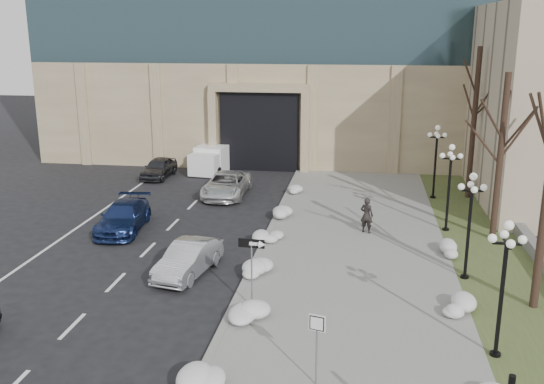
{
  "coord_description": "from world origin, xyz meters",
  "views": [
    {
      "loc": [
        3.69,
        -12.73,
        10.47
      ],
      "look_at": [
        -0.17,
        12.88,
        3.5
      ],
      "focal_mm": 40.0,
      "sensor_mm": 36.0,
      "label": 1
    }
  ],
  "objects_px": {
    "car_e": "(159,168)",
    "lamppost_a": "(504,271)",
    "keep_sign": "(317,335)",
    "car_d": "(226,185)",
    "lamppost_c": "(450,176)",
    "car_c": "(123,217)",
    "lamppost_b": "(470,212)",
    "pedestrian": "(367,215)",
    "car_b": "(188,259)",
    "lamppost_d": "(436,152)",
    "one_way_sign": "(256,252)",
    "box_truck": "(216,157)"
  },
  "relations": [
    {
      "from": "car_d",
      "to": "keep_sign",
      "type": "bearing_deg",
      "value": -70.82
    },
    {
      "from": "one_way_sign",
      "to": "car_e",
      "type": "bearing_deg",
      "value": 122.77
    },
    {
      "from": "car_e",
      "to": "one_way_sign",
      "type": "relative_size",
      "value": 1.49
    },
    {
      "from": "keep_sign",
      "to": "lamppost_b",
      "type": "distance_m",
      "value": 10.81
    },
    {
      "from": "keep_sign",
      "to": "lamppost_a",
      "type": "xyz_separation_m",
      "value": [
        5.7,
        2.59,
        1.31
      ]
    },
    {
      "from": "lamppost_b",
      "to": "lamppost_d",
      "type": "distance_m",
      "value": 13.0
    },
    {
      "from": "car_e",
      "to": "lamppost_a",
      "type": "relative_size",
      "value": 0.9
    },
    {
      "from": "pedestrian",
      "to": "lamppost_c",
      "type": "height_order",
      "value": "lamppost_c"
    },
    {
      "from": "box_truck",
      "to": "lamppost_d",
      "type": "relative_size",
      "value": 1.35
    },
    {
      "from": "box_truck",
      "to": "lamppost_b",
      "type": "xyz_separation_m",
      "value": [
        15.69,
        -19.33,
        2.12
      ]
    },
    {
      "from": "car_c",
      "to": "car_e",
      "type": "bearing_deg",
      "value": 93.9
    },
    {
      "from": "pedestrian",
      "to": "box_truck",
      "type": "distance_m",
      "value": 18.05
    },
    {
      "from": "keep_sign",
      "to": "box_truck",
      "type": "bearing_deg",
      "value": 124.33
    },
    {
      "from": "car_b",
      "to": "lamppost_b",
      "type": "height_order",
      "value": "lamppost_b"
    },
    {
      "from": "box_truck",
      "to": "lamppost_a",
      "type": "bearing_deg",
      "value": -51.95
    },
    {
      "from": "keep_sign",
      "to": "one_way_sign",
      "type": "bearing_deg",
      "value": 133.6
    },
    {
      "from": "car_d",
      "to": "lamppost_b",
      "type": "distance_m",
      "value": 17.84
    },
    {
      "from": "car_e",
      "to": "lamppost_a",
      "type": "bearing_deg",
      "value": -48.12
    },
    {
      "from": "lamppost_a",
      "to": "lamppost_d",
      "type": "bearing_deg",
      "value": 90.0
    },
    {
      "from": "one_way_sign",
      "to": "lamppost_b",
      "type": "relative_size",
      "value": 0.6
    },
    {
      "from": "car_e",
      "to": "lamppost_c",
      "type": "distance_m",
      "value": 21.55
    },
    {
      "from": "car_d",
      "to": "lamppost_c",
      "type": "relative_size",
      "value": 1.15
    },
    {
      "from": "keep_sign",
      "to": "lamppost_d",
      "type": "distance_m",
      "value": 22.85
    },
    {
      "from": "keep_sign",
      "to": "lamppost_a",
      "type": "height_order",
      "value": "lamppost_a"
    },
    {
      "from": "lamppost_a",
      "to": "lamppost_b",
      "type": "bearing_deg",
      "value": 90.0
    },
    {
      "from": "keep_sign",
      "to": "lamppost_b",
      "type": "height_order",
      "value": "lamppost_b"
    },
    {
      "from": "car_d",
      "to": "lamppost_a",
      "type": "bearing_deg",
      "value": -54.75
    },
    {
      "from": "lamppost_a",
      "to": "car_e",
      "type": "bearing_deg",
      "value": 130.35
    },
    {
      "from": "car_e",
      "to": "one_way_sign",
      "type": "distance_m",
      "value": 22.97
    },
    {
      "from": "car_b",
      "to": "keep_sign",
      "type": "height_order",
      "value": "keep_sign"
    },
    {
      "from": "pedestrian",
      "to": "keep_sign",
      "type": "distance_m",
      "value": 14.59
    },
    {
      "from": "car_b",
      "to": "car_c",
      "type": "relative_size",
      "value": 0.84
    },
    {
      "from": "car_d",
      "to": "one_way_sign",
      "type": "bearing_deg",
      "value": -73.82
    },
    {
      "from": "lamppost_c",
      "to": "lamppost_d",
      "type": "bearing_deg",
      "value": 90.0
    },
    {
      "from": "lamppost_b",
      "to": "car_d",
      "type": "bearing_deg",
      "value": 138.12
    },
    {
      "from": "keep_sign",
      "to": "pedestrian",
      "type": "bearing_deg",
      "value": 99.09
    },
    {
      "from": "one_way_sign",
      "to": "keep_sign",
      "type": "height_order",
      "value": "one_way_sign"
    },
    {
      "from": "lamppost_d",
      "to": "car_b",
      "type": "bearing_deg",
      "value": -130.17
    },
    {
      "from": "car_d",
      "to": "box_truck",
      "type": "bearing_deg",
      "value": 108.05
    },
    {
      "from": "car_d",
      "to": "pedestrian",
      "type": "height_order",
      "value": "pedestrian"
    },
    {
      "from": "car_b",
      "to": "lamppost_b",
      "type": "xyz_separation_m",
      "value": [
        11.96,
        1.16,
        2.35
      ]
    },
    {
      "from": "lamppost_a",
      "to": "lamppost_d",
      "type": "xyz_separation_m",
      "value": [
        0.0,
        19.5,
        0.0
      ]
    },
    {
      "from": "car_e",
      "to": "lamppost_a",
      "type": "height_order",
      "value": "lamppost_a"
    },
    {
      "from": "car_d",
      "to": "lamppost_c",
      "type": "xyz_separation_m",
      "value": [
        13.17,
        -5.31,
        2.31
      ]
    },
    {
      "from": "car_d",
      "to": "lamppost_c",
      "type": "bearing_deg",
      "value": -22.44
    },
    {
      "from": "car_c",
      "to": "one_way_sign",
      "type": "bearing_deg",
      "value": -49.84
    },
    {
      "from": "car_c",
      "to": "lamppost_b",
      "type": "xyz_separation_m",
      "value": [
        17.11,
        -4.22,
        2.32
      ]
    },
    {
      "from": "keep_sign",
      "to": "lamppost_a",
      "type": "relative_size",
      "value": 0.51
    },
    {
      "from": "car_c",
      "to": "pedestrian",
      "type": "distance_m",
      "value": 12.95
    },
    {
      "from": "car_e",
      "to": "lamppost_b",
      "type": "height_order",
      "value": "lamppost_b"
    }
  ]
}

